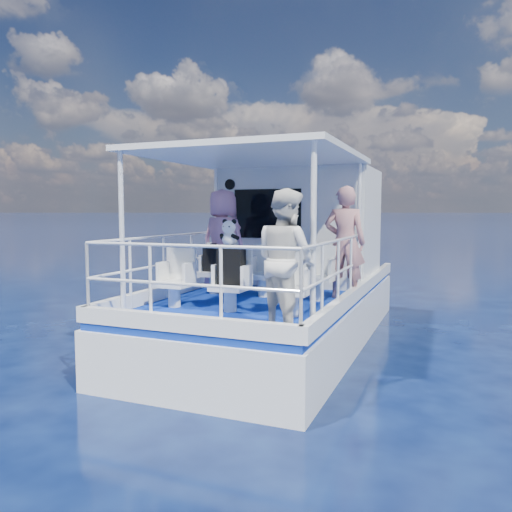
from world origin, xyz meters
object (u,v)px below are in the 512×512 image
Objects in this scene: passenger_stbd_aft at (286,260)px; panda at (229,233)px; passenger_port_fwd at (223,241)px; backpack_center at (231,265)px.

passenger_stbd_aft is 4.52× the size of panda.
backpack_center is (0.84, -1.48, -0.24)m from passenger_port_fwd.
passenger_port_fwd is at bearing -15.36° from passenger_stbd_aft.
backpack_center is at bearing -1.46° from passenger_stbd_aft.
passenger_port_fwd is 1.07× the size of passenger_stbd_aft.
panda is (0.82, -1.50, 0.22)m from passenger_port_fwd.
passenger_port_fwd reaches higher than backpack_center.
backpack_center is at bearing 129.60° from passenger_port_fwd.
passenger_stbd_aft is at bearing -35.06° from panda.
backpack_center is (-1.05, 0.77, -0.18)m from passenger_stbd_aft.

